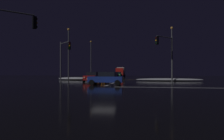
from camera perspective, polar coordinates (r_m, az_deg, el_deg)
name	(u,v)px	position (r m, az deg, el deg)	size (l,w,h in m)	color
ground	(103,87)	(21.64, -2.44, -4.87)	(120.00, 120.00, 0.10)	black
stop_line_north	(114,83)	(29.36, 0.48, -3.61)	(0.35, 13.41, 0.01)	white
centre_line_ns	(122,80)	(40.87, 2.76, -2.72)	(22.00, 0.15, 0.01)	yellow
crosswalk_bar_east	(181,88)	(21.59, 18.83, -4.71)	(13.41, 0.40, 0.01)	white
snow_bank_left_curb	(75,79)	(39.51, -10.32, -2.39)	(6.68, 1.50, 0.56)	white
snow_bank_right_curb	(169,80)	(36.26, 15.74, -2.62)	(11.35, 1.50, 0.47)	white
sedan_red	(92,77)	(31.89, -5.54, -1.92)	(2.02, 4.33, 1.57)	maroon
sedan_orange	(102,76)	(37.87, -2.84, -1.69)	(2.02, 4.33, 1.57)	#C66014
sedan_gray	(108,75)	(43.66, -1.12, -1.53)	(2.02, 4.33, 1.57)	slate
sedan_silver	(113,75)	(49.50, 0.24, -1.40)	(2.02, 4.33, 1.57)	#B7B7BC
sedan_black	(114,75)	(56.12, 0.69, -1.29)	(2.02, 4.33, 1.57)	black
sedan_green	(118,74)	(61.81, 1.80, -1.22)	(2.02, 4.33, 1.57)	#14512D
box_truck	(121,71)	(68.96, 2.48, -0.38)	(2.68, 8.28, 3.08)	red
sedan_blue_crossing	(106,78)	(24.94, -1.70, -2.33)	(4.33, 2.02, 1.57)	navy
traffic_signal_nw	(64,54)	(30.82, -13.31, 4.36)	(2.47, 2.47, 6.17)	#4C4C51
traffic_signal_ne	(166,51)	(28.83, 14.96, 5.30)	(2.56, 2.56, 6.63)	#4C4C51
streetlamp_left_far	(91,57)	(52.43, -5.93, 3.78)	(0.44, 0.44, 9.58)	#424247
streetlamp_left_near	(69,50)	(37.20, -12.12, 5.39)	(0.44, 0.44, 9.41)	#424247
streetlamp_right_near	(172,50)	(35.16, 16.48, 5.46)	(0.44, 0.44, 9.08)	#424247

